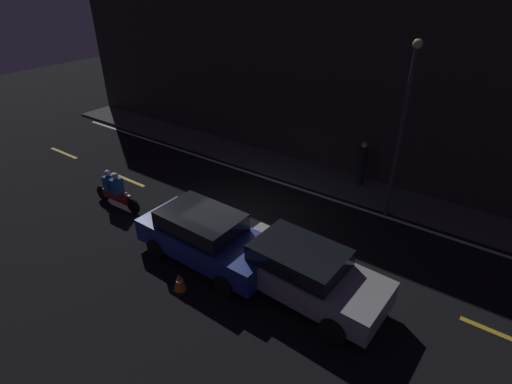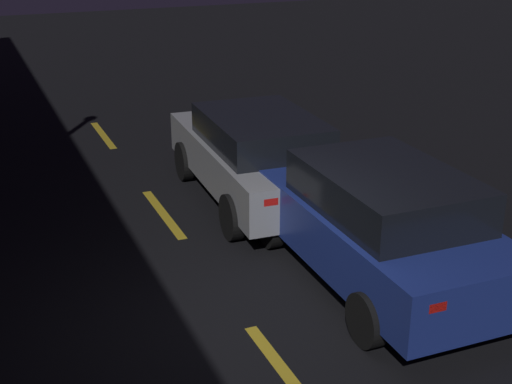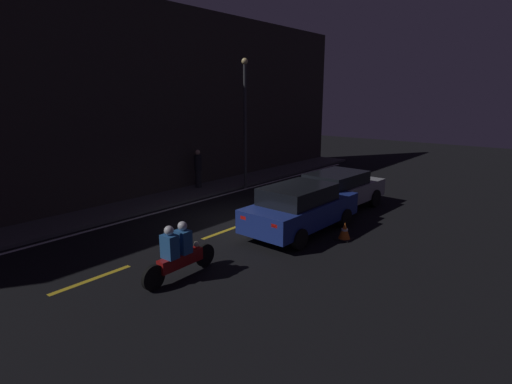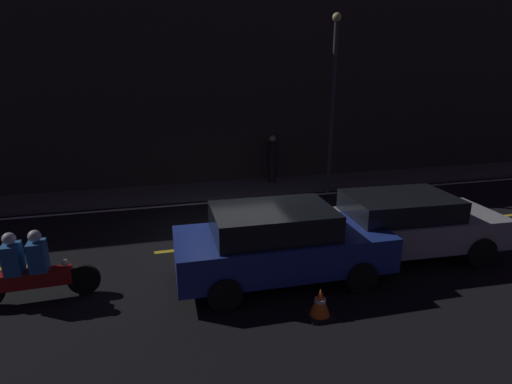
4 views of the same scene
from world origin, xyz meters
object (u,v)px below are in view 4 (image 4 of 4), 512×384
(hatchback_silver, at_px, (404,224))
(motorcycle, at_px, (30,269))
(sedan_blue, at_px, (280,242))
(street_lamp, at_px, (333,97))
(pedestrian, at_px, (272,159))
(traffic_cone_near, at_px, (320,303))

(hatchback_silver, xyz_separation_m, motorcycle, (-7.58, 0.03, -0.14))
(sedan_blue, relative_size, street_lamp, 0.73)
(hatchback_silver, bearing_deg, street_lamp, 87.60)
(motorcycle, height_order, pedestrian, pedestrian)
(pedestrian, relative_size, street_lamp, 0.30)
(sedan_blue, xyz_separation_m, hatchback_silver, (3.00, 0.32, -0.02))
(sedan_blue, distance_m, traffic_cone_near, 1.53)
(street_lamp, bearing_deg, motorcycle, -148.26)
(street_lamp, bearing_deg, pedestrian, 137.42)
(traffic_cone_near, bearing_deg, street_lamp, 64.76)
(hatchback_silver, xyz_separation_m, street_lamp, (0.44, 4.99, 2.46))
(traffic_cone_near, bearing_deg, motorcycle, 160.17)
(motorcycle, relative_size, pedestrian, 1.27)
(hatchback_silver, relative_size, motorcycle, 1.93)
(traffic_cone_near, relative_size, pedestrian, 0.30)
(traffic_cone_near, bearing_deg, sedan_blue, 101.26)
(hatchback_silver, relative_size, street_lamp, 0.73)
(sedan_blue, xyz_separation_m, motorcycle, (-4.58, 0.35, -0.16))
(traffic_cone_near, bearing_deg, hatchback_silver, 32.26)
(motorcycle, distance_m, street_lamp, 9.78)
(motorcycle, distance_m, pedestrian, 9.09)
(motorcycle, xyz_separation_m, pedestrian, (6.44, 6.41, 0.35))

